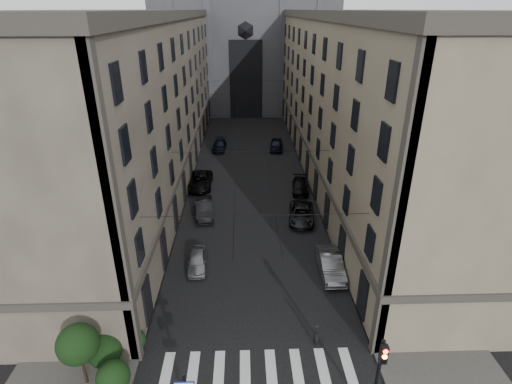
{
  "coord_description": "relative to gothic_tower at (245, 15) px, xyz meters",
  "views": [
    {
      "loc": [
        -0.67,
        -11.46,
        18.93
      ],
      "look_at": [
        0.07,
        10.7,
        8.74
      ],
      "focal_mm": 28.0,
      "sensor_mm": 36.0,
      "label": 1
    }
  ],
  "objects": [
    {
      "name": "sidewalk_left",
      "position": [
        -10.5,
        -38.96,
        -17.72
      ],
      "size": [
        7.0,
        80.0,
        0.15
      ],
      "primitive_type": "cube",
      "color": "#383533",
      "rests_on": "ground"
    },
    {
      "name": "sidewalk_right",
      "position": [
        10.5,
        -38.96,
        -17.72
      ],
      "size": [
        7.0,
        80.0,
        0.15
      ],
      "primitive_type": "cube",
      "color": "#383533",
      "rests_on": "ground"
    },
    {
      "name": "zebra_crossing",
      "position": [
        0.0,
        -69.96,
        -17.79
      ],
      "size": [
        11.0,
        3.2,
        0.01
      ],
      "primitive_type": "cube",
      "color": "beige",
      "rests_on": "ground"
    },
    {
      "name": "building_left",
      "position": [
        -13.44,
        -38.96,
        -8.45
      ],
      "size": [
        13.6,
        60.6,
        18.85
      ],
      "color": "#484137",
      "rests_on": "ground"
    },
    {
      "name": "building_right",
      "position": [
        13.44,
        -38.96,
        -8.45
      ],
      "size": [
        13.6,
        60.6,
        18.85
      ],
      "color": "brown",
      "rests_on": "ground"
    },
    {
      "name": "gothic_tower",
      "position": [
        0.0,
        0.0,
        0.0
      ],
      "size": [
        35.0,
        23.0,
        58.0
      ],
      "color": "#2D2D33",
      "rests_on": "ground"
    },
    {
      "name": "traffic_light_right",
      "position": [
        5.6,
        -73.04,
        -14.51
      ],
      "size": [
        0.34,
        0.5,
        5.2
      ],
      "color": "black",
      "rests_on": "ground"
    },
    {
      "name": "shrub_cluster",
      "position": [
        -8.72,
        -69.95,
        -16.0
      ],
      "size": [
        3.9,
        4.4,
        3.9
      ],
      "color": "black",
      "rests_on": "sidewalk_left"
    },
    {
      "name": "tram_wires",
      "position": [
        0.0,
        -39.33,
        -10.55
      ],
      "size": [
        14.0,
        60.0,
        0.43
      ],
      "color": "black",
      "rests_on": "ground"
    },
    {
      "name": "car_left_near",
      "position": [
        -4.49,
        -59.62,
        -17.14
      ],
      "size": [
        1.77,
        3.93,
        1.31
      ],
      "primitive_type": "imported",
      "rotation": [
        0.0,
        0.0,
        0.06
      ],
      "color": "slate",
      "rests_on": "ground"
    },
    {
      "name": "car_left_midnear",
      "position": [
        -4.66,
        -50.77,
        -17.0
      ],
      "size": [
        2.27,
        5.0,
        1.59
      ],
      "primitive_type": "imported",
      "rotation": [
        0.0,
        0.0,
        0.12
      ],
      "color": "black",
      "rests_on": "ground"
    },
    {
      "name": "car_left_midfar",
      "position": [
        -5.71,
        -43.59,
        -17.02
      ],
      "size": [
        2.6,
        5.61,
        1.56
      ],
      "primitive_type": "imported",
      "rotation": [
        0.0,
        0.0,
        -0.0
      ],
      "color": "black",
      "rests_on": "ground"
    },
    {
      "name": "car_left_far",
      "position": [
        -4.2,
        -30.08,
        -17.12
      ],
      "size": [
        2.09,
        4.73,
        1.35
      ],
      "primitive_type": "imported",
      "rotation": [
        0.0,
        0.0,
        -0.04
      ],
      "color": "black",
      "rests_on": "ground"
    },
    {
      "name": "car_right_near",
      "position": [
        6.0,
        -60.74,
        -17.0
      ],
      "size": [
        1.69,
        4.84,
        1.59
      ],
      "primitive_type": "imported",
      "rotation": [
        0.0,
        0.0,
        -0.0
      ],
      "color": "slate",
      "rests_on": "ground"
    },
    {
      "name": "car_right_midnear",
      "position": [
        4.93,
        -52.04,
        -17.08
      ],
      "size": [
        3.03,
        5.42,
        1.43
      ],
      "primitive_type": "imported",
      "rotation": [
        0.0,
        0.0,
        -0.13
      ],
      "color": "black",
      "rests_on": "ground"
    },
    {
      "name": "car_right_midfar",
      "position": [
        5.74,
        -45.23,
        -17.15
      ],
      "size": [
        2.29,
        4.63,
        1.29
      ],
      "primitive_type": "imported",
      "rotation": [
        0.0,
        0.0,
        -0.11
      ],
      "color": "black",
      "rests_on": "ground"
    },
    {
      "name": "car_right_far",
      "position": [
        4.2,
        -30.35,
        -17.03
      ],
      "size": [
        2.33,
        4.7,
        1.54
      ],
      "primitive_type": "imported",
      "rotation": [
        0.0,
        0.0,
        -0.12
      ],
      "color": "black",
      "rests_on": "ground"
    },
    {
      "name": "pedestrian",
      "position": [
        3.65,
        -67.97,
        -17.02
      ],
      "size": [
        0.46,
        0.62,
        1.55
      ],
      "primitive_type": "imported",
      "rotation": [
        0.0,
        0.0,
        1.74
      ],
      "color": "black",
      "rests_on": "ground"
    }
  ]
}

